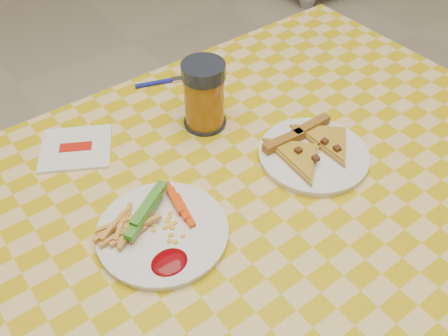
{
  "coord_description": "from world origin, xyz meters",
  "views": [
    {
      "loc": [
        -0.42,
        -0.49,
        1.44
      ],
      "look_at": [
        -0.02,
        0.05,
        0.78
      ],
      "focal_mm": 40.0,
      "sensor_mm": 36.0,
      "label": 1
    }
  ],
  "objects_px": {
    "table": "(246,212)",
    "plate_left": "(163,233)",
    "drink_glass": "(204,96)",
    "plate_right": "(313,156)"
  },
  "relations": [
    {
      "from": "table",
      "to": "plate_left",
      "type": "distance_m",
      "value": 0.2
    },
    {
      "from": "table",
      "to": "plate_right",
      "type": "distance_m",
      "value": 0.17
    },
    {
      "from": "table",
      "to": "drink_glass",
      "type": "distance_m",
      "value": 0.25
    },
    {
      "from": "table",
      "to": "plate_left",
      "type": "xyz_separation_m",
      "value": [
        -0.19,
        -0.0,
        0.08
      ]
    },
    {
      "from": "plate_left",
      "to": "drink_glass",
      "type": "distance_m",
      "value": 0.32
    },
    {
      "from": "plate_left",
      "to": "plate_right",
      "type": "distance_m",
      "value": 0.34
    },
    {
      "from": "table",
      "to": "drink_glass",
      "type": "xyz_separation_m",
      "value": [
        0.05,
        0.2,
        0.15
      ]
    },
    {
      "from": "plate_left",
      "to": "plate_right",
      "type": "xyz_separation_m",
      "value": [
        0.34,
        -0.02,
        0.0
      ]
    },
    {
      "from": "plate_left",
      "to": "drink_glass",
      "type": "relative_size",
      "value": 1.5
    },
    {
      "from": "plate_right",
      "to": "drink_glass",
      "type": "distance_m",
      "value": 0.25
    }
  ]
}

